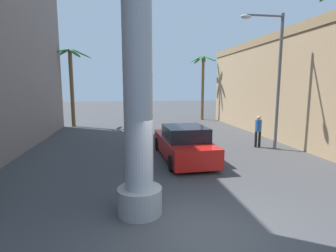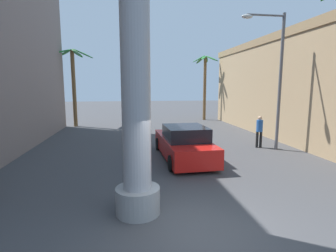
{
  "view_description": "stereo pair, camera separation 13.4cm",
  "coord_description": "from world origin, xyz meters",
  "px_view_note": "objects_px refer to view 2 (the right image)",
  "views": [
    {
      "loc": [
        -1.69,
        -5.27,
        3.32
      ],
      "look_at": [
        0.0,
        5.12,
        1.73
      ],
      "focal_mm": 28.0,
      "sensor_mm": 36.0,
      "label": 1
    },
    {
      "loc": [
        -1.55,
        -5.29,
        3.32
      ],
      "look_at": [
        0.0,
        5.12,
        1.73
      ],
      "focal_mm": 28.0,
      "sensor_mm": 36.0,
      "label": 2
    }
  ],
  "objects_px": {
    "street_lamp": "(275,69)",
    "pedestrian_mid_right": "(259,129)",
    "neon_sign_pole": "(135,11)",
    "palm_tree_far_right": "(205,77)",
    "palm_tree_far_left": "(74,76)",
    "car_lead": "(184,144)"
  },
  "relations": [
    {
      "from": "palm_tree_far_left",
      "to": "pedestrian_mid_right",
      "type": "height_order",
      "value": "palm_tree_far_left"
    },
    {
      "from": "street_lamp",
      "to": "pedestrian_mid_right",
      "type": "xyz_separation_m",
      "value": [
        -0.34,
        0.57,
        -3.17
      ]
    },
    {
      "from": "street_lamp",
      "to": "car_lead",
      "type": "xyz_separation_m",
      "value": [
        -4.88,
        -1.0,
        -3.48
      ]
    },
    {
      "from": "palm_tree_far_left",
      "to": "pedestrian_mid_right",
      "type": "relative_size",
      "value": 3.66
    },
    {
      "from": "neon_sign_pole",
      "to": "car_lead",
      "type": "distance_m",
      "value": 7.05
    },
    {
      "from": "neon_sign_pole",
      "to": "palm_tree_far_right",
      "type": "relative_size",
      "value": 1.76
    },
    {
      "from": "palm_tree_far_right",
      "to": "palm_tree_far_left",
      "type": "relative_size",
      "value": 1.0
    },
    {
      "from": "car_lead",
      "to": "palm_tree_far_right",
      "type": "bearing_deg",
      "value": 70.04
    },
    {
      "from": "car_lead",
      "to": "pedestrian_mid_right",
      "type": "bearing_deg",
      "value": 19.07
    },
    {
      "from": "street_lamp",
      "to": "pedestrian_mid_right",
      "type": "distance_m",
      "value": 3.23
    },
    {
      "from": "neon_sign_pole",
      "to": "palm_tree_far_left",
      "type": "xyz_separation_m",
      "value": [
        -4.61,
        16.08,
        -0.88
      ]
    },
    {
      "from": "palm_tree_far_left",
      "to": "palm_tree_far_right",
      "type": "bearing_deg",
      "value": 12.95
    },
    {
      "from": "neon_sign_pole",
      "to": "car_lead",
      "type": "bearing_deg",
      "value": 65.57
    },
    {
      "from": "neon_sign_pole",
      "to": "palm_tree_far_right",
      "type": "bearing_deg",
      "value": 68.82
    },
    {
      "from": "neon_sign_pole",
      "to": "palm_tree_far_left",
      "type": "distance_m",
      "value": 16.75
    },
    {
      "from": "palm_tree_far_right",
      "to": "palm_tree_far_left",
      "type": "height_order",
      "value": "palm_tree_far_left"
    },
    {
      "from": "car_lead",
      "to": "neon_sign_pole",
      "type": "bearing_deg",
      "value": -114.43
    },
    {
      "from": "neon_sign_pole",
      "to": "palm_tree_far_right",
      "type": "xyz_separation_m",
      "value": [
        7.29,
        18.82,
        -0.83
      ]
    },
    {
      "from": "car_lead",
      "to": "palm_tree_far_left",
      "type": "distance_m",
      "value": 13.49
    },
    {
      "from": "car_lead",
      "to": "palm_tree_far_left",
      "type": "bearing_deg",
      "value": 121.96
    },
    {
      "from": "street_lamp",
      "to": "pedestrian_mid_right",
      "type": "bearing_deg",
      "value": 121.15
    },
    {
      "from": "palm_tree_far_right",
      "to": "pedestrian_mid_right",
      "type": "bearing_deg",
      "value": -92.21
    }
  ]
}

